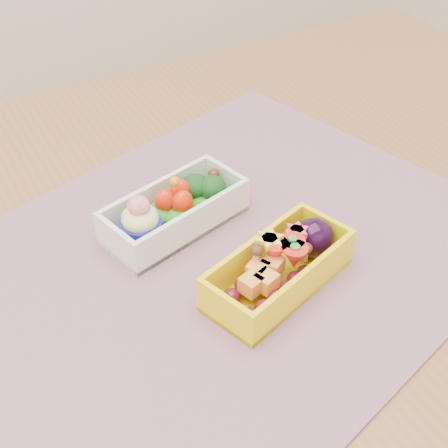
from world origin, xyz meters
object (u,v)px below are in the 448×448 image
table (212,301)px  placemat (220,258)px  bento_yellow (281,267)px  bento_white (174,211)px

table → placemat: 0.11m
bento_yellow → bento_white: bearing=94.3°
bento_yellow → table: bearing=85.7°
placemat → bento_yellow: (0.03, -0.06, 0.02)m
table → placemat: size_ratio=2.13×
bento_white → bento_yellow: size_ratio=1.00×
placemat → bento_white: (-0.02, 0.07, 0.02)m
table → bento_white: 0.13m
table → bento_white: bento_white is taller
placemat → bento_yellow: size_ratio=3.40×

